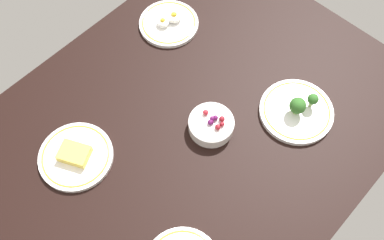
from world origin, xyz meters
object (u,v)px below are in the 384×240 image
plate_eggs (169,23)px  plate_cheese (76,156)px  plate_broccoli (297,110)px  bowl_berries (211,125)px

plate_eggs → plate_cheese: size_ratio=0.94×
plate_eggs → plate_cheese: (-54.78, -15.58, 0.06)cm
plate_cheese → plate_broccoli: bearing=-33.9°
plate_eggs → plate_broccoli: size_ratio=0.90×
plate_broccoli → plate_cheese: (-56.90, 38.19, -0.45)cm
bowl_berries → plate_broccoli: bearing=-35.2°
bowl_berries → plate_broccoli: plate_broccoli is taller
bowl_berries → plate_cheese: (-34.62, 22.47, -1.22)cm
bowl_berries → plate_cheese: bowl_berries is taller
bowl_berries → plate_cheese: bearing=147.0°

